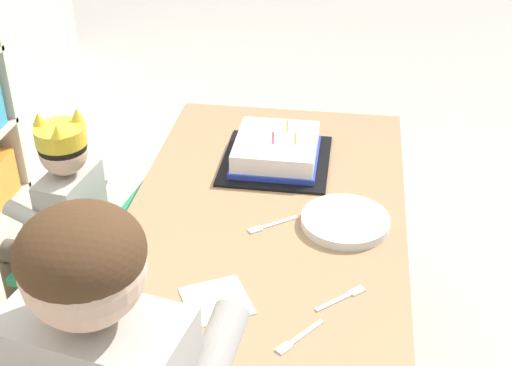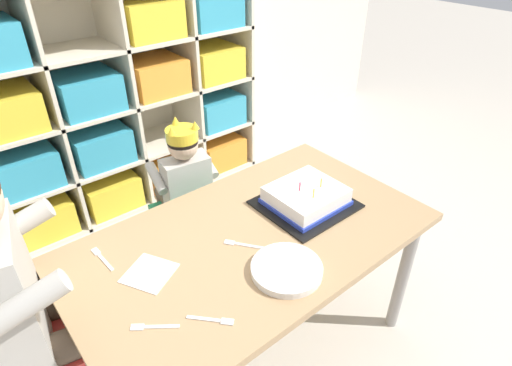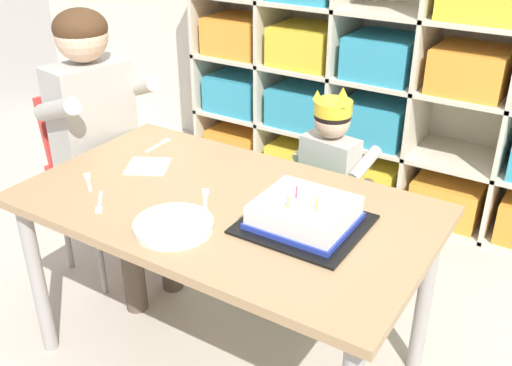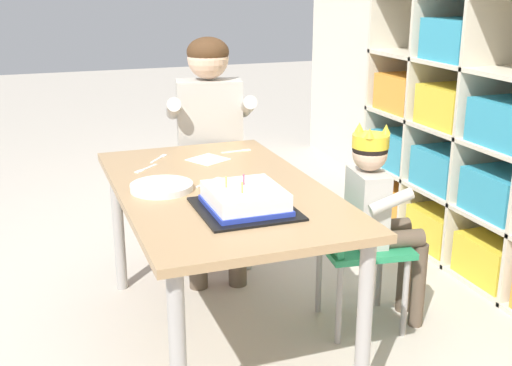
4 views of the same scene
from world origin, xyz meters
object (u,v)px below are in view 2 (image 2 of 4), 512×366
(birthday_cake_on_tray, at_px, (306,198))
(fork_by_napkin, at_px, (101,258))
(adult_helper_seated, at_px, (28,288))
(fork_at_table_front_edge, at_px, (241,244))
(paper_plate_stack, at_px, (287,269))
(child_with_crown, at_px, (183,180))
(fork_beside_plate_stack, at_px, (214,320))
(classroom_chair_blue, at_px, (195,218))
(fork_scattered_mid_table, at_px, (151,327))
(classroom_chair_adult_side, at_px, (6,353))
(activity_table, at_px, (251,251))

(birthday_cake_on_tray, relative_size, fork_by_napkin, 2.45)
(adult_helper_seated, bearing_deg, fork_at_table_front_edge, -95.40)
(birthday_cake_on_tray, height_order, fork_at_table_front_edge, birthday_cake_on_tray)
(fork_by_napkin, bearing_deg, paper_plate_stack, 41.01)
(child_with_crown, xyz_separation_m, adult_helper_seated, (-0.76, -0.45, 0.17))
(paper_plate_stack, distance_m, fork_beside_plate_stack, 0.28)
(adult_helper_seated, relative_size, birthday_cake_on_tray, 3.31)
(classroom_chair_blue, relative_size, fork_at_table_front_edge, 4.77)
(fork_at_table_front_edge, relative_size, fork_beside_plate_stack, 1.12)
(adult_helper_seated, bearing_deg, birthday_cake_on_tray, -88.38)
(birthday_cake_on_tray, height_order, fork_scattered_mid_table, birthday_cake_on_tray)
(fork_at_table_front_edge, bearing_deg, birthday_cake_on_tray, 57.95)
(fork_beside_plate_stack, bearing_deg, classroom_chair_blue, -70.01)
(adult_helper_seated, xyz_separation_m, fork_by_napkin, (0.22, 0.06, -0.06))
(birthday_cake_on_tray, xyz_separation_m, paper_plate_stack, (-0.30, -0.21, -0.02))
(adult_helper_seated, relative_size, fork_beside_plate_stack, 10.15)
(birthday_cake_on_tray, xyz_separation_m, fork_at_table_front_edge, (-0.33, -0.02, -0.03))
(fork_beside_plate_stack, bearing_deg, classroom_chair_adult_side, 7.78)
(fork_at_table_front_edge, xyz_separation_m, fork_scattered_mid_table, (-0.39, -0.11, 0.00))
(child_with_crown, xyz_separation_m, fork_by_napkin, (-0.53, -0.39, 0.11))
(classroom_chair_blue, height_order, adult_helper_seated, adult_helper_seated)
(classroom_chair_blue, distance_m, classroom_chair_adult_side, 0.93)
(classroom_chair_blue, height_order, fork_by_napkin, fork_by_napkin)
(classroom_chair_blue, bearing_deg, classroom_chair_adult_side, 28.75)
(fork_by_napkin, height_order, fork_scattered_mid_table, same)
(classroom_chair_adult_side, distance_m, fork_at_table_front_edge, 0.77)
(classroom_chair_blue, relative_size, fork_beside_plate_stack, 5.36)
(classroom_chair_blue, xyz_separation_m, fork_at_table_front_edge, (-0.13, -0.53, 0.27))
(fork_at_table_front_edge, xyz_separation_m, fork_beside_plate_stack, (-0.25, -0.20, 0.00))
(fork_by_napkin, xyz_separation_m, fork_scattered_mid_table, (-0.00, -0.35, 0.00))
(classroom_chair_blue, height_order, classroom_chair_adult_side, classroom_chair_adult_side)
(child_with_crown, height_order, fork_beside_plate_stack, child_with_crown)
(activity_table, height_order, adult_helper_seated, adult_helper_seated)
(classroom_chair_adult_side, xyz_separation_m, paper_plate_stack, (0.76, -0.39, 0.16))
(classroom_chair_adult_side, height_order, paper_plate_stack, classroom_chair_adult_side)
(paper_plate_stack, bearing_deg, birthday_cake_on_tray, 35.61)
(classroom_chair_adult_side, bearing_deg, fork_scattered_mid_table, -121.85)
(fork_scattered_mid_table, bearing_deg, fork_by_napkin, 127.46)
(activity_table, bearing_deg, classroom_chair_blue, 81.60)
(birthday_cake_on_tray, bearing_deg, fork_beside_plate_stack, -159.18)
(birthday_cake_on_tray, height_order, fork_by_napkin, birthday_cake_on_tray)
(fork_by_napkin, bearing_deg, child_with_crown, 122.89)
(adult_helper_seated, relative_size, fork_at_table_front_edge, 9.04)
(classroom_chair_adult_side, distance_m, fork_by_napkin, 0.37)
(paper_plate_stack, relative_size, fork_at_table_front_edge, 1.85)
(activity_table, xyz_separation_m, fork_at_table_front_edge, (-0.06, -0.02, 0.07))
(birthday_cake_on_tray, height_order, paper_plate_stack, birthday_cake_on_tray)
(activity_table, relative_size, paper_plate_stack, 5.59)
(fork_by_napkin, bearing_deg, fork_scattered_mid_table, -3.97)
(fork_at_table_front_edge, bearing_deg, child_with_crown, 130.76)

